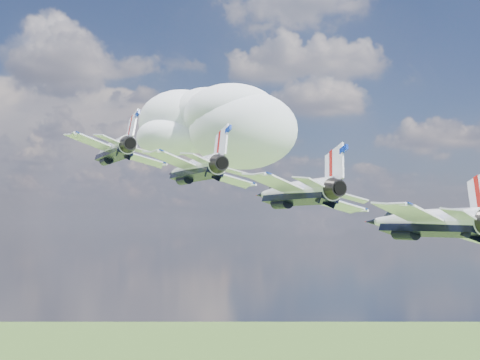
{
  "coord_description": "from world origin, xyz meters",
  "views": [
    {
      "loc": [
        5.88,
        -70.33,
        148.08
      ],
      "look_at": [
        8.97,
        -6.18,
        152.21
      ],
      "focal_mm": 50.0,
      "sensor_mm": 36.0,
      "label": 1
    }
  ],
  "objects_px": {
    "jet_0": "(112,151)",
    "jet_3": "(422,222)",
    "jet_2": "(293,192)",
    "jet_1": "(193,169)"
  },
  "relations": [
    {
      "from": "jet_0",
      "to": "jet_3",
      "type": "distance_m",
      "value": 37.25
    },
    {
      "from": "jet_2",
      "to": "jet_3",
      "type": "height_order",
      "value": "jet_2"
    },
    {
      "from": "jet_0",
      "to": "jet_3",
      "type": "height_order",
      "value": "jet_0"
    },
    {
      "from": "jet_1",
      "to": "jet_2",
      "type": "distance_m",
      "value": 12.42
    },
    {
      "from": "jet_2",
      "to": "jet_3",
      "type": "distance_m",
      "value": 12.42
    },
    {
      "from": "jet_0",
      "to": "jet_2",
      "type": "xyz_separation_m",
      "value": [
        18.57,
        -15.58,
        -5.38
      ]
    },
    {
      "from": "jet_3",
      "to": "jet_0",
      "type": "bearing_deg",
      "value": 118.37
    },
    {
      "from": "jet_1",
      "to": "jet_3",
      "type": "height_order",
      "value": "jet_1"
    },
    {
      "from": "jet_0",
      "to": "jet_1",
      "type": "distance_m",
      "value": 12.42
    },
    {
      "from": "jet_1",
      "to": "jet_3",
      "type": "bearing_deg",
      "value": -61.63
    }
  ]
}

